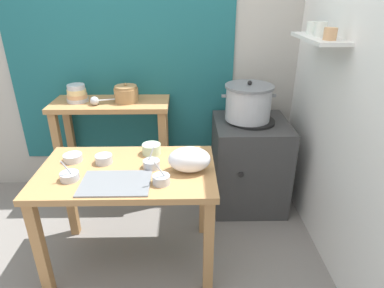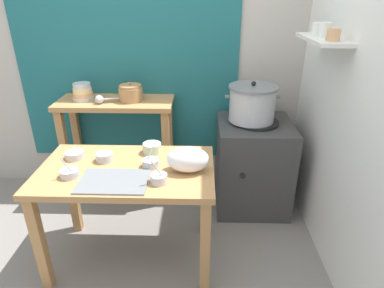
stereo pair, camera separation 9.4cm
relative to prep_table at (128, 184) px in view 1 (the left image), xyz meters
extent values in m
plane|color=gray|center=(-0.02, -0.01, -0.61)|extent=(9.00, 9.00, 0.00)
cube|color=#B2ADA3|center=(0.08, 1.09, 0.69)|extent=(4.40, 0.10, 2.60)
cube|color=#1E6066|center=(-0.17, 1.03, 0.74)|extent=(1.90, 0.02, 2.10)
cube|color=white|center=(1.38, 0.19, 0.69)|extent=(0.10, 3.20, 2.60)
cube|color=silver|center=(1.23, 0.39, 0.84)|extent=(0.20, 0.56, 0.02)
cylinder|color=tan|center=(1.23, 0.22, 0.89)|extent=(0.08, 0.08, 0.07)
cylinder|color=silver|center=(1.23, 0.39, 0.90)|extent=(0.08, 0.08, 0.09)
cylinder|color=silver|center=(1.23, 0.53, 0.89)|extent=(0.07, 0.07, 0.08)
cube|color=#B27F4C|center=(0.00, 0.00, 0.09)|extent=(1.10, 0.66, 0.04)
cube|color=#B27F4C|center=(-0.50, -0.28, -0.27)|extent=(0.06, 0.06, 0.68)
cube|color=#B27F4C|center=(0.50, -0.28, -0.27)|extent=(0.06, 0.06, 0.68)
cube|color=#B27F4C|center=(-0.50, 0.28, -0.27)|extent=(0.06, 0.06, 0.68)
cube|color=#B27F4C|center=(0.50, 0.28, -0.27)|extent=(0.06, 0.06, 0.68)
cube|color=#B27F4C|center=(-0.25, 0.82, 0.27)|extent=(0.96, 0.40, 0.04)
cube|color=#B27F4C|center=(-0.68, 0.67, -0.18)|extent=(0.06, 0.06, 0.86)
cube|color=#B27F4C|center=(0.18, 0.67, -0.18)|extent=(0.06, 0.06, 0.86)
cube|color=#B27F4C|center=(-0.68, 0.97, -0.18)|extent=(0.06, 0.06, 0.86)
cube|color=#B27F4C|center=(0.18, 0.97, -0.18)|extent=(0.06, 0.06, 0.86)
cube|color=#383838|center=(0.91, 0.69, -0.23)|extent=(0.60, 0.60, 0.76)
cylinder|color=black|center=(0.91, 0.69, 0.16)|extent=(0.36, 0.36, 0.02)
cylinder|color=black|center=(0.79, 0.38, -0.16)|extent=(0.04, 0.02, 0.04)
cylinder|color=#B7BABF|center=(0.87, 0.71, 0.30)|extent=(0.36, 0.36, 0.26)
cylinder|color=slate|center=(0.87, 0.71, 0.44)|extent=(0.38, 0.38, 0.02)
sphere|color=black|center=(0.87, 0.71, 0.47)|extent=(0.04, 0.04, 0.04)
cube|color=slate|center=(0.67, 0.71, 0.37)|extent=(0.04, 0.02, 0.02)
cube|color=slate|center=(1.07, 0.71, 0.37)|extent=(0.04, 0.02, 0.02)
cylinder|color=#A37A4C|center=(-0.11, 0.82, 0.35)|extent=(0.20, 0.20, 0.11)
cylinder|color=#A37A4C|center=(-0.11, 0.82, 0.41)|extent=(0.18, 0.18, 0.02)
sphere|color=#A37A4C|center=(-0.11, 0.82, 0.43)|extent=(0.02, 0.02, 0.02)
cylinder|color=#B7BABF|center=(-0.52, 0.83, 0.31)|extent=(0.17, 0.17, 0.03)
cylinder|color=tan|center=(-0.52, 0.83, 0.34)|extent=(0.16, 0.16, 0.03)
cylinder|color=#E5C684|center=(-0.52, 0.83, 0.37)|extent=(0.15, 0.15, 0.04)
cylinder|color=#B7BABF|center=(-0.52, 0.83, 0.41)|extent=(0.14, 0.14, 0.04)
sphere|color=#B7BABF|center=(-0.35, 0.73, 0.33)|extent=(0.07, 0.07, 0.07)
cylinder|color=#B7BABF|center=(-0.22, 0.77, 0.33)|extent=(0.21, 0.07, 0.01)
cube|color=slate|center=(-0.04, -0.17, 0.12)|extent=(0.40, 0.28, 0.01)
ellipsoid|color=white|center=(0.39, -0.03, 0.19)|extent=(0.26, 0.16, 0.16)
cylinder|color=#B7D1AD|center=(0.14, 0.22, 0.15)|extent=(0.13, 0.13, 0.07)
cylinder|color=brown|center=(0.14, 0.22, 0.17)|extent=(0.11, 0.11, 0.01)
cylinder|color=#B7BABF|center=(-0.16, 0.09, 0.14)|extent=(0.11, 0.11, 0.05)
cylinder|color=#BFB28C|center=(-0.16, 0.09, 0.16)|extent=(0.09, 0.09, 0.01)
cylinder|color=#B7BABF|center=(-0.37, 0.12, 0.13)|extent=(0.12, 0.12, 0.05)
cylinder|color=maroon|center=(-0.37, 0.12, 0.15)|extent=(0.10, 0.10, 0.01)
cylinder|color=#B7BABF|center=(0.15, 0.02, 0.14)|extent=(0.10, 0.10, 0.05)
cylinder|color=brown|center=(0.15, 0.02, 0.16)|extent=(0.09, 0.09, 0.01)
cylinder|color=#B7BABF|center=(0.14, 0.03, 0.18)|extent=(0.06, 0.06, 0.13)
cylinder|color=#B7BABF|center=(-0.31, -0.12, 0.13)|extent=(0.11, 0.11, 0.05)
cylinder|color=#337238|center=(-0.31, -0.12, 0.15)|extent=(0.09, 0.09, 0.01)
cylinder|color=#B7BABF|center=(-0.31, -0.13, 0.18)|extent=(0.07, 0.03, 0.14)
cylinder|color=#B7BABF|center=(0.23, -0.17, 0.14)|extent=(0.10, 0.10, 0.05)
cylinder|color=brown|center=(0.23, -0.17, 0.16)|extent=(0.09, 0.09, 0.01)
cylinder|color=#B7BABF|center=(0.23, -0.18, 0.19)|extent=(0.09, 0.05, 0.16)
camera|label=1|loc=(0.37, -1.80, 1.12)|focal=30.88mm
camera|label=2|loc=(0.47, -1.80, 1.12)|focal=30.88mm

